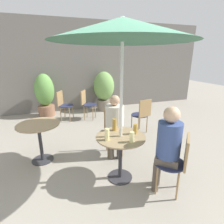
{
  "coord_description": "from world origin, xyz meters",
  "views": [
    {
      "loc": [
        -0.62,
        -1.96,
        1.83
      ],
      "look_at": [
        0.25,
        0.61,
        0.97
      ],
      "focal_mm": 28.0,
      "sensor_mm": 36.0,
      "label": 1
    }
  ],
  "objects_px": {
    "bistro_chair_0": "(177,159)",
    "potted_plant_0": "(45,94)",
    "cafe_table_far": "(39,133)",
    "bistro_chair_4": "(63,103)",
    "seated_person_1": "(115,121)",
    "cafe_table_near": "(121,146)",
    "bistro_chair_1": "(114,127)",
    "beer_glass_3": "(132,137)",
    "potted_plant_1": "(104,89)",
    "beer_glass_2": "(107,134)",
    "beer_glass_1": "(114,125)",
    "bistro_chair_3": "(87,102)",
    "umbrella": "(122,30)",
    "seated_person_0": "(168,143)",
    "beer_glass_0": "(135,129)",
    "bistro_chair_2": "(142,113)"
  },
  "relations": [
    {
      "from": "bistro_chair_0",
      "to": "potted_plant_0",
      "type": "relative_size",
      "value": 0.65
    },
    {
      "from": "cafe_table_far",
      "to": "bistro_chair_4",
      "type": "height_order",
      "value": "bistro_chair_4"
    },
    {
      "from": "seated_person_1",
      "to": "cafe_table_near",
      "type": "bearing_deg",
      "value": -90.0
    },
    {
      "from": "potted_plant_0",
      "to": "seated_person_1",
      "type": "bearing_deg",
      "value": -66.57
    },
    {
      "from": "cafe_table_near",
      "to": "bistro_chair_1",
      "type": "height_order",
      "value": "bistro_chair_1"
    },
    {
      "from": "beer_glass_3",
      "to": "potted_plant_1",
      "type": "xyz_separation_m",
      "value": [
        0.71,
        3.84,
        -0.03
      ]
    },
    {
      "from": "bistro_chair_1",
      "to": "beer_glass_2",
      "type": "height_order",
      "value": "beer_glass_2"
    },
    {
      "from": "bistro_chair_1",
      "to": "beer_glass_1",
      "type": "height_order",
      "value": "beer_glass_1"
    },
    {
      "from": "bistro_chair_0",
      "to": "bistro_chair_3",
      "type": "distance_m",
      "value": 3.48
    },
    {
      "from": "cafe_table_far",
      "to": "umbrella",
      "type": "distance_m",
      "value": 2.18
    },
    {
      "from": "beer_glass_2",
      "to": "beer_glass_3",
      "type": "height_order",
      "value": "beer_glass_2"
    },
    {
      "from": "cafe_table_far",
      "to": "bistro_chair_4",
      "type": "distance_m",
      "value": 2.16
    },
    {
      "from": "seated_person_0",
      "to": "beer_glass_0",
      "type": "relative_size",
      "value": 8.11
    },
    {
      "from": "beer_glass_0",
      "to": "beer_glass_3",
      "type": "distance_m",
      "value": 0.28
    },
    {
      "from": "bistro_chair_2",
      "to": "beer_glass_3",
      "type": "relative_size",
      "value": 5.85
    },
    {
      "from": "cafe_table_near",
      "to": "bistro_chair_3",
      "type": "height_order",
      "value": "bistro_chair_3"
    },
    {
      "from": "beer_glass_2",
      "to": "potted_plant_1",
      "type": "xyz_separation_m",
      "value": [
        1.02,
        3.68,
        -0.04
      ]
    },
    {
      "from": "cafe_table_far",
      "to": "beer_glass_1",
      "type": "height_order",
      "value": "beer_glass_1"
    },
    {
      "from": "bistro_chair_4",
      "to": "potted_plant_1",
      "type": "xyz_separation_m",
      "value": [
        1.43,
        0.62,
        0.23
      ]
    },
    {
      "from": "beer_glass_2",
      "to": "potted_plant_0",
      "type": "bearing_deg",
      "value": 104.1
    },
    {
      "from": "beer_glass_2",
      "to": "umbrella",
      "type": "relative_size",
      "value": 0.08
    },
    {
      "from": "cafe_table_far",
      "to": "bistro_chair_1",
      "type": "xyz_separation_m",
      "value": [
        1.35,
        -0.12,
        -0.02
      ]
    },
    {
      "from": "cafe_table_near",
      "to": "umbrella",
      "type": "relative_size",
      "value": 0.32
    },
    {
      "from": "bistro_chair_2",
      "to": "beer_glass_2",
      "type": "height_order",
      "value": "beer_glass_2"
    },
    {
      "from": "bistro_chair_2",
      "to": "beer_glass_0",
      "type": "height_order",
      "value": "beer_glass_0"
    },
    {
      "from": "beer_glass_2",
      "to": "potted_plant_0",
      "type": "relative_size",
      "value": 0.13
    },
    {
      "from": "beer_glass_1",
      "to": "umbrella",
      "type": "xyz_separation_m",
      "value": [
        0.02,
        -0.23,
        1.33
      ]
    },
    {
      "from": "cafe_table_far",
      "to": "potted_plant_0",
      "type": "distance_m",
      "value": 2.69
    },
    {
      "from": "bistro_chair_2",
      "to": "beer_glass_1",
      "type": "relative_size",
      "value": 4.64
    },
    {
      "from": "cafe_table_near",
      "to": "seated_person_1",
      "type": "relative_size",
      "value": 0.62
    },
    {
      "from": "cafe_table_near",
      "to": "bistro_chair_4",
      "type": "xyz_separation_m",
      "value": [
        -0.64,
        3.0,
        -0.02
      ]
    },
    {
      "from": "beer_glass_1",
      "to": "potted_plant_1",
      "type": "xyz_separation_m",
      "value": [
        0.8,
        3.39,
        -0.05
      ]
    },
    {
      "from": "cafe_table_far",
      "to": "beer_glass_2",
      "type": "relative_size",
      "value": 4.17
    },
    {
      "from": "bistro_chair_2",
      "to": "beer_glass_1",
      "type": "bearing_deg",
      "value": 33.41
    },
    {
      "from": "cafe_table_far",
      "to": "beer_glass_3",
      "type": "bearing_deg",
      "value": -41.92
    },
    {
      "from": "bistro_chair_1",
      "to": "seated_person_1",
      "type": "xyz_separation_m",
      "value": [
        -0.03,
        -0.14,
        0.18
      ]
    },
    {
      "from": "bistro_chair_0",
      "to": "seated_person_0",
      "type": "bearing_deg",
      "value": -90.0
    },
    {
      "from": "seated_person_0",
      "to": "cafe_table_near",
      "type": "bearing_deg",
      "value": -90.0
    },
    {
      "from": "bistro_chair_0",
      "to": "seated_person_1",
      "type": "distance_m",
      "value": 1.28
    },
    {
      "from": "bistro_chair_2",
      "to": "beer_glass_0",
      "type": "distance_m",
      "value": 1.67
    },
    {
      "from": "potted_plant_0",
      "to": "potted_plant_1",
      "type": "relative_size",
      "value": 0.99
    },
    {
      "from": "umbrella",
      "to": "beer_glass_1",
      "type": "bearing_deg",
      "value": 93.73
    },
    {
      "from": "bistro_chair_3",
      "to": "beer_glass_0",
      "type": "relative_size",
      "value": 5.68
    },
    {
      "from": "bistro_chair_2",
      "to": "beer_glass_3",
      "type": "bearing_deg",
      "value": 44.77
    },
    {
      "from": "beer_glass_2",
      "to": "umbrella",
      "type": "height_order",
      "value": "umbrella"
    },
    {
      "from": "bistro_chair_3",
      "to": "beer_glass_2",
      "type": "height_order",
      "value": "beer_glass_2"
    },
    {
      "from": "cafe_table_near",
      "to": "beer_glass_0",
      "type": "relative_size",
      "value": 4.78
    },
    {
      "from": "cafe_table_far",
      "to": "potted_plant_1",
      "type": "relative_size",
      "value": 0.54
    },
    {
      "from": "bistro_chair_2",
      "to": "beer_glass_3",
      "type": "height_order",
      "value": "bistro_chair_2"
    },
    {
      "from": "bistro_chair_3",
      "to": "bistro_chair_4",
      "type": "xyz_separation_m",
      "value": [
        -0.67,
        0.1,
        0.0
      ]
    }
  ]
}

